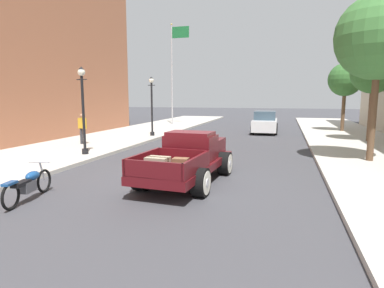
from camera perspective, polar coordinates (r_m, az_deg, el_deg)
name	(u,v)px	position (r m, az deg, el deg)	size (l,w,h in m)	color
ground_plane	(182,179)	(10.77, -1.78, -6.18)	(140.00, 140.00, 0.00)	#3D3D42
sidewalk_left	(6,164)	(14.64, -29.96, -3.12)	(5.50, 64.00, 0.15)	#B7B2A8
hotrod_truck_maroon	(190,157)	(10.50, -0.40, -2.34)	(2.40, 5.02, 1.58)	#510F14
motorcycle_parked	(28,184)	(9.50, -26.83, -6.31)	(0.66, 2.10, 0.93)	black
car_background_white	(265,123)	(25.00, 12.70, 3.67)	(1.93, 4.33, 1.65)	silver
pedestrian_sidewalk_left	(82,127)	(18.48, -18.73, 2.87)	(0.53, 0.22, 1.65)	#333338
street_lamp_near	(83,104)	(15.13, -18.64, 6.70)	(0.50, 0.32, 3.85)	black
street_lamp_far	(152,102)	(21.51, -7.09, 7.41)	(0.50, 0.32, 3.85)	black
flagpole	(174,63)	(30.86, -3.16, 14.00)	(1.74, 0.16, 9.16)	#B2B2B7
street_tree_nearest	(379,37)	(14.87, 30.07, 15.94)	(3.28, 3.28, 6.46)	brown
street_tree_second	(374,72)	(21.41, 29.34, 11.03)	(2.52, 2.52, 5.25)	brown
street_tree_third	(345,80)	(26.93, 25.36, 10.15)	(2.45, 2.45, 5.04)	brown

